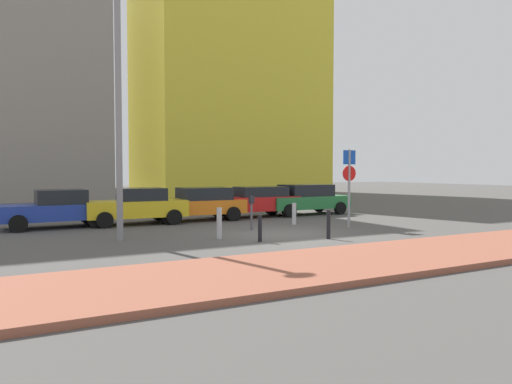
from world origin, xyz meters
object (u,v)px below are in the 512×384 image
parked_car_green (306,199)px  parking_meter (251,208)px  traffic_bollard_edge (219,223)px  parked_car_blue (57,208)px  parked_car_red (255,201)px  street_lamp (118,91)px  traffic_bollard_mid (328,224)px  parking_sign_post (349,179)px  parked_car_yellow (138,206)px  traffic_bollard_far (294,214)px  parked_car_orange (198,203)px  traffic_bollard_near (260,228)px

parked_car_green → parking_meter: size_ratio=3.55×
parked_car_green → traffic_bollard_edge: size_ratio=4.44×
parked_car_blue → parked_car_red: size_ratio=0.90×
street_lamp → traffic_bollard_mid: 7.98m
parked_car_blue → parked_car_red: parked_car_blue is taller
parking_sign_post → parking_meter: bearing=163.4°
parked_car_yellow → traffic_bollard_mid: parked_car_yellow is taller
parked_car_yellow → traffic_bollard_edge: parked_car_yellow is taller
parked_car_red → street_lamp: (-7.38, -4.81, 3.98)m
traffic_bollard_edge → street_lamp: bearing=158.5°
traffic_bollard_mid → traffic_bollard_far: size_ratio=1.06×
parked_car_yellow → parked_car_orange: 2.75m
traffic_bollard_edge → traffic_bollard_mid: bearing=-27.3°
parking_sign_post → traffic_bollard_edge: bearing=-175.5°
parked_car_blue → street_lamp: street_lamp is taller
parked_car_orange → parking_sign_post: 6.89m
parking_sign_post → traffic_bollard_near: 5.29m
traffic_bollard_edge → traffic_bollard_far: bearing=28.6°
traffic_bollard_edge → parked_car_green: bearing=38.9°
parked_car_blue → traffic_bollard_far: (8.85, -3.37, -0.32)m
parking_sign_post → traffic_bollard_mid: bearing=-140.5°
parking_meter → traffic_bollard_far: size_ratio=1.44×
parked_car_red → traffic_bollard_near: bearing=-116.4°
parked_car_orange → parking_meter: size_ratio=3.40×
parking_sign_post → street_lamp: bearing=175.4°
traffic_bollard_far → traffic_bollard_edge: size_ratio=0.87×
parked_car_orange → parked_car_green: size_ratio=0.96×
parked_car_yellow → parked_car_blue: bearing=175.0°
parked_car_red → traffic_bollard_mid: 7.72m
parking_sign_post → parked_car_yellow: bearing=144.3°
parked_car_orange → traffic_bollard_far: parked_car_orange is taller
traffic_bollard_edge → parked_car_red: bearing=53.4°
traffic_bollard_near → traffic_bollard_far: 4.99m
parked_car_red → traffic_bollard_near: parked_car_red is taller
parked_car_red → parked_car_green: bearing=-0.5°
traffic_bollard_near → traffic_bollard_mid: 2.33m
parked_car_orange → traffic_bollard_edge: 5.88m
parked_car_yellow → parking_meter: bearing=-49.9°
parked_car_orange → traffic_bollard_far: size_ratio=4.90×
traffic_bollard_far → traffic_bollard_near: bearing=-134.9°
parking_sign_post → traffic_bollard_edge: parking_sign_post is taller
street_lamp → traffic_bollard_near: 6.23m
parked_car_blue → parked_car_red: (8.86, 0.18, 0.02)m
traffic_bollard_mid → parked_car_orange: bearing=103.5°
parked_car_green → traffic_bollard_mid: parked_car_green is taller
parked_car_yellow → street_lamp: bearing=-110.3°
traffic_bollard_near → traffic_bollard_far: traffic_bollard_far is taller
parked_car_orange → traffic_bollard_mid: parked_car_orange is taller
parking_sign_post → parked_car_blue: bearing=152.3°
parked_car_blue → parked_car_orange: size_ratio=0.93×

